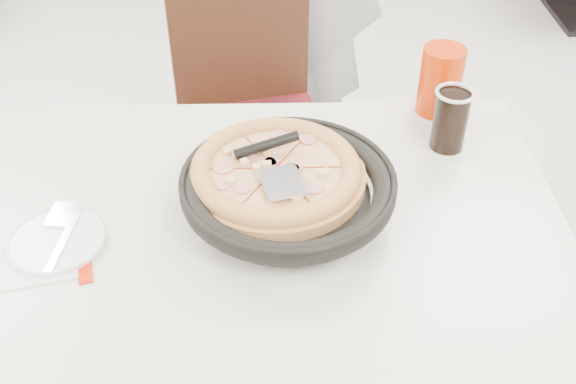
{
  "coord_description": "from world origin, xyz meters",
  "views": [
    {
      "loc": [
        0.33,
        -1.0,
        1.61
      ],
      "look_at": [
        0.35,
        -0.01,
        0.8
      ],
      "focal_mm": 42.0,
      "sensor_mm": 36.0,
      "label": 1
    }
  ],
  "objects_px": {
    "chair_far": "(256,130)",
    "pizza": "(276,177)",
    "side_plate": "(56,242)",
    "pizza_pan": "(288,195)",
    "cola_glass": "(450,121)",
    "main_table": "(259,336)",
    "red_cup": "(440,81)"
  },
  "relations": [
    {
      "from": "side_plate",
      "to": "cola_glass",
      "type": "distance_m",
      "value": 0.83
    },
    {
      "from": "main_table",
      "to": "pizza",
      "type": "bearing_deg",
      "value": 39.98
    },
    {
      "from": "main_table",
      "to": "cola_glass",
      "type": "bearing_deg",
      "value": 27.19
    },
    {
      "from": "main_table",
      "to": "side_plate",
      "type": "xyz_separation_m",
      "value": [
        -0.36,
        -0.08,
        0.38
      ]
    },
    {
      "from": "cola_glass",
      "to": "chair_far",
      "type": "bearing_deg",
      "value": 132.08
    },
    {
      "from": "main_table",
      "to": "cola_glass",
      "type": "distance_m",
      "value": 0.64
    },
    {
      "from": "chair_far",
      "to": "pizza",
      "type": "relative_size",
      "value": 2.74
    },
    {
      "from": "chair_far",
      "to": "cola_glass",
      "type": "bearing_deg",
      "value": 118.17
    },
    {
      "from": "pizza",
      "to": "red_cup",
      "type": "bearing_deg",
      "value": 40.34
    },
    {
      "from": "main_table",
      "to": "chair_far",
      "type": "height_order",
      "value": "chair_far"
    },
    {
      "from": "side_plate",
      "to": "chair_far",
      "type": "bearing_deg",
      "value": 65.83
    },
    {
      "from": "pizza_pan",
      "to": "cola_glass",
      "type": "distance_m",
      "value": 0.41
    },
    {
      "from": "side_plate",
      "to": "red_cup",
      "type": "distance_m",
      "value": 0.9
    },
    {
      "from": "main_table",
      "to": "red_cup",
      "type": "relative_size",
      "value": 7.5
    },
    {
      "from": "pizza",
      "to": "cola_glass",
      "type": "xyz_separation_m",
      "value": [
        0.37,
        0.18,
        0.0
      ]
    },
    {
      "from": "red_cup",
      "to": "pizza_pan",
      "type": "bearing_deg",
      "value": -135.02
    },
    {
      "from": "pizza",
      "to": "side_plate",
      "type": "bearing_deg",
      "value": -163.67
    },
    {
      "from": "red_cup",
      "to": "side_plate",
      "type": "bearing_deg",
      "value": -150.63
    },
    {
      "from": "red_cup",
      "to": "cola_glass",
      "type": "bearing_deg",
      "value": -92.31
    },
    {
      "from": "pizza_pan",
      "to": "side_plate",
      "type": "xyz_separation_m",
      "value": [
        -0.43,
        -0.08,
        -0.03
      ]
    },
    {
      "from": "main_table",
      "to": "chair_far",
      "type": "xyz_separation_m",
      "value": [
        -0.01,
        0.69,
        0.1
      ]
    },
    {
      "from": "main_table",
      "to": "red_cup",
      "type": "bearing_deg",
      "value": 40.3
    },
    {
      "from": "side_plate",
      "to": "red_cup",
      "type": "height_order",
      "value": "red_cup"
    },
    {
      "from": "chair_far",
      "to": "pizza",
      "type": "xyz_separation_m",
      "value": [
        0.06,
        -0.65,
        0.34
      ]
    },
    {
      "from": "cola_glass",
      "to": "red_cup",
      "type": "bearing_deg",
      "value": 87.69
    },
    {
      "from": "chair_far",
      "to": "side_plate",
      "type": "height_order",
      "value": "chair_far"
    },
    {
      "from": "main_table",
      "to": "chair_far",
      "type": "bearing_deg",
      "value": 90.99
    },
    {
      "from": "chair_far",
      "to": "pizza",
      "type": "distance_m",
      "value": 0.74
    },
    {
      "from": "pizza_pan",
      "to": "cola_glass",
      "type": "xyz_separation_m",
      "value": [
        0.35,
        0.21,
        0.02
      ]
    },
    {
      "from": "main_table",
      "to": "red_cup",
      "type": "distance_m",
      "value": 0.72
    },
    {
      "from": "pizza_pan",
      "to": "pizza",
      "type": "height_order",
      "value": "pizza"
    },
    {
      "from": "pizza",
      "to": "chair_far",
      "type": "bearing_deg",
      "value": 94.95
    }
  ]
}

